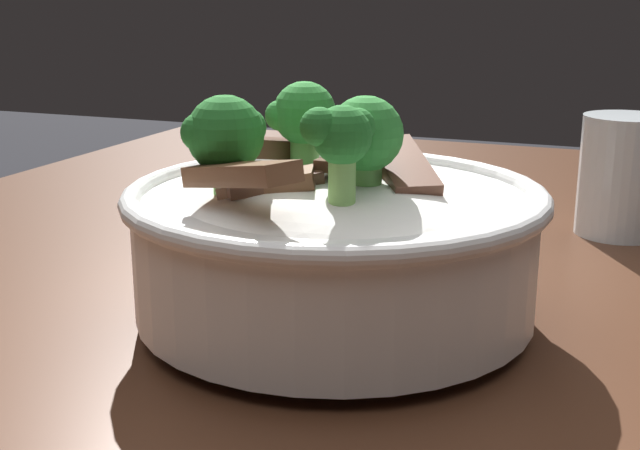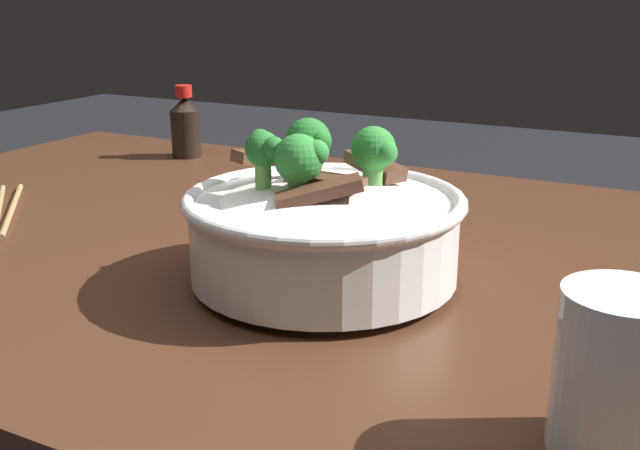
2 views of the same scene
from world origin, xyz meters
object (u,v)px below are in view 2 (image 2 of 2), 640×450
chopsticks_pair (5,210)px  soy_sauce_bottle (185,126)px  rice_bowl (324,222)px  drinking_glass (616,380)px

chopsticks_pair → soy_sauce_bottle: bearing=89.5°
rice_bowl → chopsticks_pair: 0.44m
drinking_glass → rice_bowl: bearing=149.8°
drinking_glass → soy_sauce_bottle: size_ratio=0.88×
drinking_glass → chopsticks_pair: drinking_glass is taller
rice_bowl → soy_sauce_bottle: size_ratio=2.23×
drinking_glass → chopsticks_pair: size_ratio=0.57×
chopsticks_pair → drinking_glass: bearing=-14.3°
rice_bowl → soy_sauce_bottle: (-0.43, 0.37, -0.01)m
rice_bowl → drinking_glass: bearing=-30.2°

